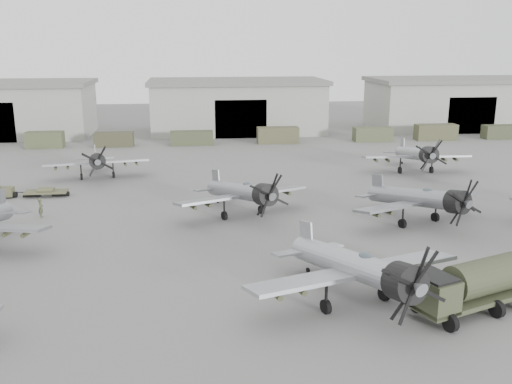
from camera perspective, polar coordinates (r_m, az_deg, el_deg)
ground at (r=37.51m, az=6.35°, el=-8.32°), size 220.00×220.00×0.00m
hangar_left at (r=100.63m, az=-24.21°, el=7.61°), size 29.00×14.80×8.70m
hangar_center at (r=96.43m, az=-1.90°, el=8.62°), size 29.00×14.80×8.70m
hangar_right at (r=106.57m, az=19.14°, el=8.41°), size 29.00×14.80×8.70m
support_truck_1 at (r=87.10m, az=-20.36°, el=4.92°), size 5.17×2.20×2.30m
support_truck_2 at (r=85.37m, az=-14.01°, el=5.13°), size 5.54×2.20×2.04m
support_truck_3 at (r=84.68m, az=-6.45°, el=5.39°), size 6.24×2.20×2.02m
support_truck_4 at (r=85.67m, az=2.19°, el=5.70°), size 6.14×2.20×2.39m
support_truck_5 at (r=89.12m, az=11.59°, el=5.68°), size 5.83×2.20×2.13m
support_truck_6 at (r=92.73m, az=17.53°, el=5.73°), size 6.35×2.20×2.41m
support_truck_7 at (r=97.65m, az=23.33°, el=5.55°), size 5.82×2.20×2.11m
aircraft_near_1 at (r=32.71m, az=10.22°, el=-7.49°), size 13.13×11.82×5.26m
aircraft_mid_1 at (r=48.80m, az=-1.23°, el=-0.03°), size 11.85×10.73×4.83m
aircraft_mid_2 at (r=48.60m, az=16.25°, el=-0.67°), size 12.01×10.86×4.88m
aircraft_far_0 at (r=65.07m, az=-15.65°, el=3.06°), size 11.46×10.32×4.55m
aircraft_far_1 at (r=67.89m, az=15.82°, el=3.66°), size 12.33×11.09×4.93m
fuel_tanker at (r=34.19m, az=20.71°, el=-8.56°), size 7.95×5.25×2.92m
tug_trailer at (r=60.07m, az=-22.58°, el=0.01°), size 7.02×1.52×1.41m
ground_crew at (r=52.37m, az=-20.72°, el=-1.48°), size 0.48×0.67×1.74m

